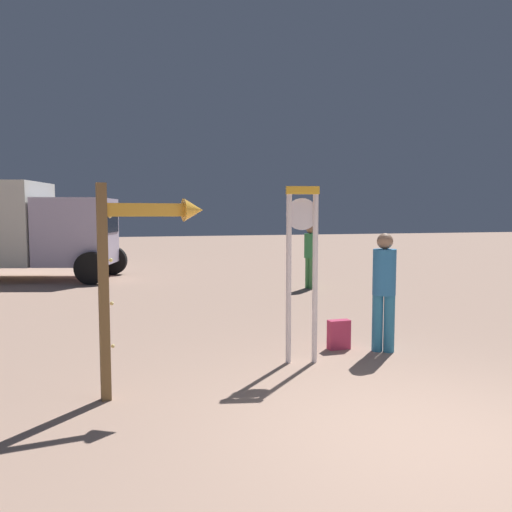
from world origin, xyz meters
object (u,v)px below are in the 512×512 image
(arrow_sign, at_px, (140,253))
(person_near_clock, at_px, (384,286))
(standing_clock, at_px, (302,256))
(person_distant, at_px, (310,253))
(backpack, at_px, (339,335))

(arrow_sign, distance_m, person_near_clock, 3.53)
(standing_clock, bearing_deg, arrow_sign, -163.14)
(arrow_sign, xyz_separation_m, person_distant, (4.76, 6.73, -0.62))
(standing_clock, xyz_separation_m, backpack, (0.76, 0.47, -1.20))
(person_distant, bearing_deg, backpack, -108.74)
(standing_clock, xyz_separation_m, person_near_clock, (1.30, 0.16, -0.47))
(person_distant, bearing_deg, arrow_sign, -125.28)
(backpack, height_order, person_distant, person_distant)
(backpack, bearing_deg, standing_clock, -148.61)
(person_near_clock, height_order, person_distant, person_near_clock)
(person_near_clock, xyz_separation_m, person_distant, (1.37, 5.93, -0.01))
(standing_clock, distance_m, arrow_sign, 2.19)
(arrow_sign, height_order, person_distant, arrow_sign)
(standing_clock, height_order, person_near_clock, standing_clock)
(arrow_sign, height_order, person_near_clock, arrow_sign)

